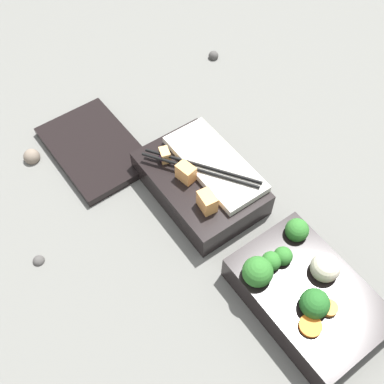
# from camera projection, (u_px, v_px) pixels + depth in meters

# --- Properties ---
(ground_plane) EXTENTS (3.00, 3.00, 0.00)m
(ground_plane) POSITION_uv_depth(u_px,v_px,m) (251.00, 245.00, 0.68)
(ground_plane) COLOR slate
(bento_tray_vegetable) EXTENTS (0.20, 0.14, 0.08)m
(bento_tray_vegetable) POSITION_uv_depth(u_px,v_px,m) (305.00, 291.00, 0.61)
(bento_tray_vegetable) COLOR black
(bento_tray_vegetable) RESTS_ON ground_plane
(bento_tray_rice) EXTENTS (0.20, 0.14, 0.08)m
(bento_tray_rice) POSITION_uv_depth(u_px,v_px,m) (201.00, 181.00, 0.72)
(bento_tray_rice) COLOR black
(bento_tray_rice) RESTS_ON ground_plane
(bento_lid) EXTENTS (0.20, 0.14, 0.02)m
(bento_lid) POSITION_uv_depth(u_px,v_px,m) (94.00, 148.00, 0.78)
(bento_lid) COLOR black
(bento_lid) RESTS_ON ground_plane
(pebble_0) EXTENTS (0.02, 0.02, 0.02)m
(pebble_0) POSITION_uv_depth(u_px,v_px,m) (38.00, 260.00, 0.66)
(pebble_0) COLOR #474442
(pebble_0) RESTS_ON ground_plane
(pebble_1) EXTENTS (0.03, 0.03, 0.03)m
(pebble_1) POSITION_uv_depth(u_px,v_px,m) (32.00, 157.00, 0.77)
(pebble_1) COLOR #7A6B5B
(pebble_1) RESTS_ON ground_plane
(pebble_2) EXTENTS (0.02, 0.02, 0.02)m
(pebble_2) POSITION_uv_depth(u_px,v_px,m) (213.00, 56.00, 0.93)
(pebble_2) COLOR #474442
(pebble_2) RESTS_ON ground_plane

